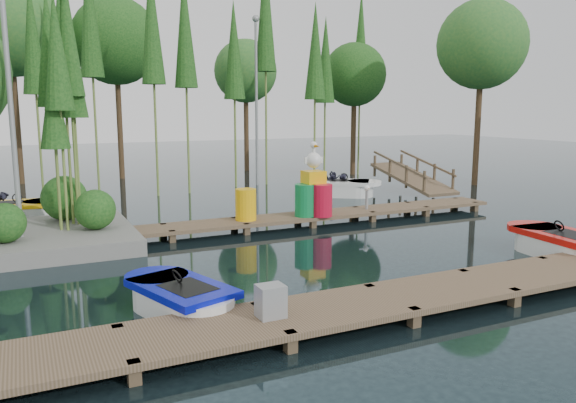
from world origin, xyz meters
name	(u,v)px	position (x,y,z in m)	size (l,w,h in m)	color
ground_plane	(278,252)	(0.00, 0.00, 0.00)	(90.00, 90.00, 0.00)	#1C2F35
near_dock	(390,300)	(0.00, -4.50, 0.23)	(18.00, 1.50, 0.50)	brown
far_dock	(274,220)	(1.00, 2.50, 0.23)	(15.00, 1.20, 0.50)	brown
tree_screen	(110,34)	(-2.04, 10.60, 6.12)	(34.42, 18.53, 10.31)	#46311E
lamp_island	(8,68)	(-5.50, 2.50, 4.26)	(0.30, 0.30, 7.25)	gray
lamp_rear	(256,87)	(4.00, 11.00, 4.26)	(0.30, 0.30, 7.25)	gray
ramp	(412,177)	(9.00, 6.50, 0.59)	(1.50, 3.94, 1.49)	brown
boat_blue	(180,300)	(-3.15, -3.01, 0.24)	(1.79, 2.65, 0.82)	white
boat_red	(561,245)	(5.69, -3.20, 0.26)	(1.42, 2.81, 0.92)	white
boat_yellow_far	(14,212)	(-5.67, 6.75, 0.29)	(2.82, 1.44, 1.37)	white
boat_white_far	(341,188)	(5.77, 6.75, 0.30)	(3.09, 2.71, 1.36)	white
utility_cabinet	(271,301)	(-2.17, -4.50, 0.55)	(0.40, 0.34, 0.49)	gray
yellow_barrel	(246,205)	(0.16, 2.50, 0.74)	(0.58, 0.58, 0.87)	#FFB90D
drum_cluster	(315,194)	(2.25, 2.34, 0.93)	(1.24, 1.13, 2.13)	#0D7B3C
seagull_post	(367,193)	(4.14, 2.50, 0.80)	(0.47, 0.25, 0.75)	gray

